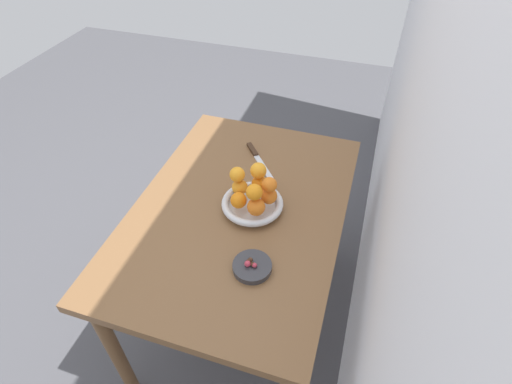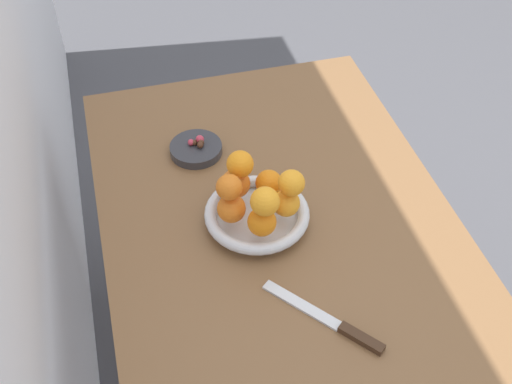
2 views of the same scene
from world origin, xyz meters
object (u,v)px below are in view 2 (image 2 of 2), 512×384
(candy_ball_4, at_px, (201,143))
(orange_7, at_px, (265,202))
(orange_6, at_px, (291,183))
(orange_3, at_px, (269,183))
(dining_table, at_px, (276,241))
(candy_ball_1, at_px, (200,145))
(candy_ball_2, at_px, (200,139))
(orange_1, at_px, (262,222))
(orange_8, at_px, (240,164))
(orange_0, at_px, (231,208))
(candy_ball_0, at_px, (194,143))
(candy_dish, at_px, (196,149))
(orange_5, at_px, (229,187))
(orange_4, at_px, (236,183))
(orange_2, at_px, (286,203))
(knife, at_px, (332,322))
(fruit_bowl, at_px, (257,215))
(candy_ball_3, at_px, (191,142))

(candy_ball_4, bearing_deg, orange_7, -168.05)
(orange_6, distance_m, candy_ball_4, 0.33)
(orange_3, bearing_deg, dining_table, -160.88)
(candy_ball_1, xyz_separation_m, candy_ball_2, (0.02, -0.00, 0.00))
(dining_table, bearing_deg, candy_ball_1, 27.10)
(orange_1, bearing_deg, orange_8, 8.15)
(orange_0, xyz_separation_m, candy_ball_0, (0.27, 0.03, -0.04))
(candy_dish, distance_m, candy_ball_4, 0.02)
(orange_5, height_order, orange_6, same)
(orange_1, xyz_separation_m, orange_4, (0.12, 0.03, 0.00))
(orange_2, height_order, candy_ball_2, orange_2)
(orange_3, distance_m, orange_8, 0.09)
(orange_1, relative_size, orange_4, 0.94)
(orange_2, relative_size, candy_ball_0, 4.11)
(candy_ball_0, bearing_deg, candy_ball_2, -71.17)
(orange_2, bearing_deg, knife, -177.06)
(fruit_bowl, height_order, orange_3, orange_3)
(orange_2, bearing_deg, candy_dish, 26.12)
(knife, bearing_deg, candy_ball_4, 14.41)
(fruit_bowl, distance_m, candy_ball_4, 0.26)
(orange_7, bearing_deg, orange_0, 45.96)
(candy_ball_1, distance_m, candy_ball_2, 0.02)
(candy_ball_1, bearing_deg, candy_ball_3, 50.66)
(candy_ball_4, bearing_deg, candy_ball_0, 69.46)
(candy_ball_3, distance_m, candy_ball_4, 0.02)
(orange_3, height_order, orange_7, orange_7)
(candy_ball_2, distance_m, knife, 0.57)
(orange_0, xyz_separation_m, orange_4, (0.07, -0.03, 0.00))
(orange_5, height_order, knife, orange_5)
(orange_1, relative_size, orange_3, 1.02)
(candy_ball_4, bearing_deg, fruit_bowl, -164.71)
(candy_dish, relative_size, orange_5, 2.31)
(candy_dish, distance_m, orange_4, 0.22)
(orange_4, bearing_deg, knife, -163.49)
(fruit_bowl, bearing_deg, candy_ball_2, 14.81)
(candy_ball_3, height_order, candy_ball_4, same)
(candy_ball_0, bearing_deg, orange_5, -174.65)
(fruit_bowl, distance_m, orange_8, 0.12)
(candy_ball_0, bearing_deg, dining_table, -152.09)
(orange_3, distance_m, orange_4, 0.07)
(orange_4, height_order, orange_5, orange_5)
(orange_1, bearing_deg, candy_ball_3, 14.65)
(orange_5, relative_size, candy_ball_4, 3.52)
(fruit_bowl, distance_m, orange_7, 0.13)
(orange_0, height_order, knife, orange_0)
(orange_0, bearing_deg, candy_ball_1, 3.45)
(candy_ball_4, bearing_deg, candy_ball_3, 71.22)
(orange_7, bearing_deg, orange_6, -59.20)
(orange_5, xyz_separation_m, candy_ball_3, (0.27, 0.03, -0.10))
(candy_ball_4, bearing_deg, candy_dish, 79.71)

